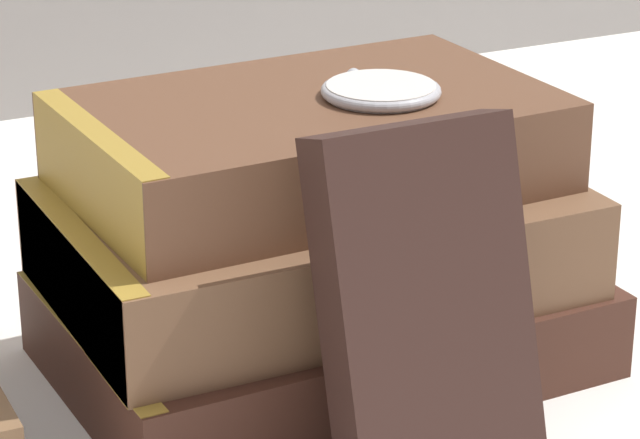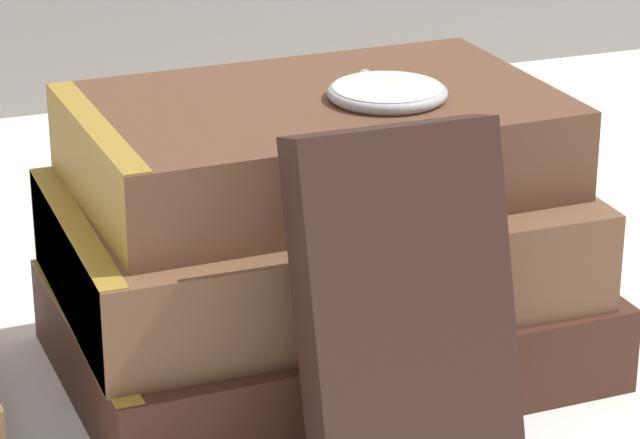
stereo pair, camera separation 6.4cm
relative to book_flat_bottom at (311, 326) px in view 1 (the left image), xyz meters
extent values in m
plane|color=white|center=(-0.02, -0.06, -0.02)|extent=(3.00, 3.00, 0.00)
cube|color=#422319|center=(0.01, 0.00, 0.00)|extent=(0.25, 0.17, 0.04)
cube|color=olive|center=(-0.11, 0.00, 0.00)|extent=(0.02, 0.16, 0.04)
cube|color=brown|center=(0.00, 0.00, 0.04)|extent=(0.24, 0.15, 0.05)
cube|color=olive|center=(-0.11, 0.00, 0.04)|extent=(0.01, 0.15, 0.05)
cube|color=brown|center=(0.00, 0.01, 0.09)|extent=(0.22, 0.14, 0.04)
cube|color=olive|center=(-0.10, 0.01, 0.09)|extent=(0.02, 0.13, 0.04)
cube|color=#331E19|center=(0.00, -0.11, 0.06)|extent=(0.08, 0.06, 0.15)
cylinder|color=silver|center=(0.03, 0.00, 0.11)|extent=(0.05, 0.05, 0.01)
torus|color=#B2B2B7|center=(0.03, 0.00, 0.11)|extent=(0.06, 0.06, 0.01)
sphere|color=#B2B2B7|center=(0.03, 0.02, 0.11)|extent=(0.01, 0.01, 0.01)
torus|color=#4C3828|center=(-0.07, 0.13, -0.02)|extent=(0.06, 0.06, 0.00)
torus|color=#4C3828|center=(-0.01, 0.15, -0.02)|extent=(0.06, 0.06, 0.00)
cylinder|color=#4C3828|center=(-0.04, 0.14, -0.02)|extent=(0.02, 0.01, 0.00)
camera|label=1|loc=(-0.28, -0.58, 0.32)|focal=85.00mm
camera|label=2|loc=(-0.22, -0.61, 0.32)|focal=85.00mm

